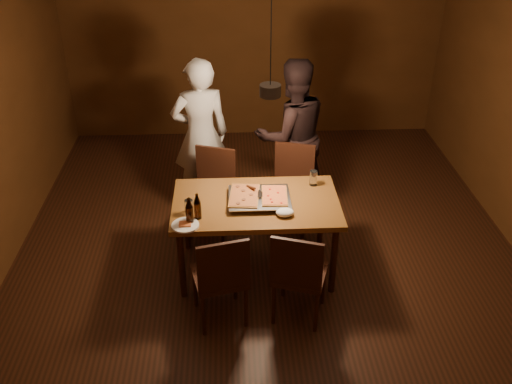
{
  "coord_description": "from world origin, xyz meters",
  "views": [
    {
      "loc": [
        -0.34,
        -4.5,
        3.43
      ],
      "look_at": [
        -0.13,
        -0.13,
        0.85
      ],
      "focal_mm": 40.0,
      "sensor_mm": 36.0,
      "label": 1
    }
  ],
  "objects_px": {
    "diner_white": "(201,135)",
    "diner_dark": "(292,136)",
    "pizza_tray": "(259,199)",
    "plate_slice": "(185,225)",
    "chair_near_left": "(221,272)",
    "pendant_lamp": "(270,89)",
    "beer_bottle_b": "(197,206)",
    "chair_far_right": "(292,179)",
    "chair_near_right": "(298,269)",
    "beer_bottle_a": "(189,211)",
    "chair_far_left": "(213,183)",
    "dining_table": "(256,208)"
  },
  "relations": [
    {
      "from": "pizza_tray",
      "to": "plate_slice",
      "type": "bearing_deg",
      "value": -154.32
    },
    {
      "from": "beer_bottle_a",
      "to": "diner_white",
      "type": "distance_m",
      "value": 1.56
    },
    {
      "from": "dining_table",
      "to": "diner_white",
      "type": "distance_m",
      "value": 1.36
    },
    {
      "from": "chair_near_right",
      "to": "pendant_lamp",
      "type": "bearing_deg",
      "value": 120.42
    },
    {
      "from": "chair_near_right",
      "to": "pizza_tray",
      "type": "relative_size",
      "value": 0.96
    },
    {
      "from": "beer_bottle_b",
      "to": "diner_dark",
      "type": "xyz_separation_m",
      "value": [
        0.95,
        1.42,
        -0.02
      ]
    },
    {
      "from": "chair_far_right",
      "to": "pizza_tray",
      "type": "relative_size",
      "value": 0.96
    },
    {
      "from": "chair_near_left",
      "to": "diner_dark",
      "type": "distance_m",
      "value": 2.07
    },
    {
      "from": "chair_far_left",
      "to": "plate_slice",
      "type": "xyz_separation_m",
      "value": [
        -0.21,
        -1.09,
        0.22
      ]
    },
    {
      "from": "dining_table",
      "to": "diner_white",
      "type": "height_order",
      "value": "diner_white"
    },
    {
      "from": "pizza_tray",
      "to": "diner_dark",
      "type": "xyz_separation_m",
      "value": [
        0.41,
        1.17,
        0.07
      ]
    },
    {
      "from": "chair_far_left",
      "to": "pendant_lamp",
      "type": "xyz_separation_m",
      "value": [
        0.53,
        -0.6,
        1.22
      ]
    },
    {
      "from": "chair_far_left",
      "to": "beer_bottle_a",
      "type": "xyz_separation_m",
      "value": [
        -0.17,
        -1.05,
        0.34
      ]
    },
    {
      "from": "chair_far_right",
      "to": "beer_bottle_b",
      "type": "height_order",
      "value": "beer_bottle_b"
    },
    {
      "from": "chair_far_right",
      "to": "diner_dark",
      "type": "height_order",
      "value": "diner_dark"
    },
    {
      "from": "chair_far_right",
      "to": "plate_slice",
      "type": "distance_m",
      "value": 1.55
    },
    {
      "from": "chair_far_left",
      "to": "beer_bottle_b",
      "type": "height_order",
      "value": "beer_bottle_b"
    },
    {
      "from": "chair_near_right",
      "to": "plate_slice",
      "type": "bearing_deg",
      "value": 176.97
    },
    {
      "from": "chair_far_right",
      "to": "chair_near_left",
      "type": "distance_m",
      "value": 1.68
    },
    {
      "from": "pendant_lamp",
      "to": "pizza_tray",
      "type": "bearing_deg",
      "value": -126.17
    },
    {
      "from": "dining_table",
      "to": "chair_near_right",
      "type": "xyz_separation_m",
      "value": [
        0.31,
        -0.72,
        -0.14
      ]
    },
    {
      "from": "pizza_tray",
      "to": "diner_dark",
      "type": "distance_m",
      "value": 1.24
    },
    {
      "from": "diner_dark",
      "to": "pendant_lamp",
      "type": "relative_size",
      "value": 1.54
    },
    {
      "from": "chair_far_left",
      "to": "pizza_tray",
      "type": "relative_size",
      "value": 0.96
    },
    {
      "from": "chair_far_right",
      "to": "chair_near_left",
      "type": "height_order",
      "value": "same"
    },
    {
      "from": "pizza_tray",
      "to": "plate_slice",
      "type": "xyz_separation_m",
      "value": [
        -0.64,
        -0.37,
        -0.01
      ]
    },
    {
      "from": "diner_dark",
      "to": "pendant_lamp",
      "type": "xyz_separation_m",
      "value": [
        -0.32,
        -1.04,
        0.91
      ]
    },
    {
      "from": "chair_far_right",
      "to": "pendant_lamp",
      "type": "relative_size",
      "value": 0.48
    },
    {
      "from": "chair_near_left",
      "to": "pendant_lamp",
      "type": "height_order",
      "value": "pendant_lamp"
    },
    {
      "from": "beer_bottle_a",
      "to": "diner_white",
      "type": "relative_size",
      "value": 0.15
    },
    {
      "from": "chair_near_right",
      "to": "beer_bottle_a",
      "type": "height_order",
      "value": "beer_bottle_a"
    },
    {
      "from": "diner_white",
      "to": "diner_dark",
      "type": "relative_size",
      "value": 1.0
    },
    {
      "from": "chair_far_right",
      "to": "diner_dark",
      "type": "distance_m",
      "value": 0.5
    },
    {
      "from": "beer_bottle_a",
      "to": "diner_white",
      "type": "xyz_separation_m",
      "value": [
        0.04,
        1.56,
        -0.03
      ]
    },
    {
      "from": "chair_far_left",
      "to": "chair_near_right",
      "type": "xyz_separation_m",
      "value": [
        0.72,
        -1.45,
        0.0
      ]
    },
    {
      "from": "chair_near_left",
      "to": "pizza_tray",
      "type": "bearing_deg",
      "value": 51.06
    },
    {
      "from": "chair_far_left",
      "to": "diner_white",
      "type": "distance_m",
      "value": 0.61
    },
    {
      "from": "chair_far_right",
      "to": "diner_dark",
      "type": "xyz_separation_m",
      "value": [
        0.03,
        0.4,
        0.31
      ]
    },
    {
      "from": "chair_far_left",
      "to": "beer_bottle_b",
      "type": "xyz_separation_m",
      "value": [
        -0.11,
        -0.97,
        0.33
      ]
    },
    {
      "from": "beer_bottle_a",
      "to": "beer_bottle_b",
      "type": "distance_m",
      "value": 0.1
    },
    {
      "from": "beer_bottle_a",
      "to": "diner_dark",
      "type": "height_order",
      "value": "diner_dark"
    },
    {
      "from": "pendant_lamp",
      "to": "chair_near_left",
      "type": "bearing_deg",
      "value": -117.28
    },
    {
      "from": "chair_far_left",
      "to": "chair_near_left",
      "type": "xyz_separation_m",
      "value": [
        0.09,
        -1.46,
        0.0
      ]
    },
    {
      "from": "chair_near_left",
      "to": "plate_slice",
      "type": "bearing_deg",
      "value": 115.39
    },
    {
      "from": "chair_near_left",
      "to": "plate_slice",
      "type": "xyz_separation_m",
      "value": [
        -0.29,
        0.37,
        0.22
      ]
    },
    {
      "from": "chair_near_right",
      "to": "pizza_tray",
      "type": "distance_m",
      "value": 0.81
    },
    {
      "from": "diner_white",
      "to": "pendant_lamp",
      "type": "height_order",
      "value": "pendant_lamp"
    },
    {
      "from": "diner_dark",
      "to": "pizza_tray",
      "type": "bearing_deg",
      "value": 55.65
    },
    {
      "from": "chair_far_left",
      "to": "beer_bottle_a",
      "type": "height_order",
      "value": "beer_bottle_a"
    },
    {
      "from": "chair_far_left",
      "to": "chair_far_right",
      "type": "bearing_deg",
      "value": -158.33
    }
  ]
}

